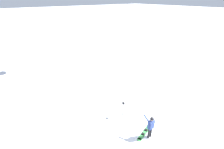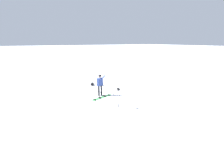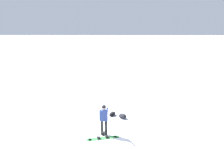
{
  "view_description": "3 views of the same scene",
  "coord_description": "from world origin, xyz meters",
  "px_view_note": "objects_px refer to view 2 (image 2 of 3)",
  "views": [
    {
      "loc": [
        -6.65,
        -4.05,
        8.28
      ],
      "look_at": [
        -0.87,
        3.54,
        3.39
      ],
      "focal_mm": 24.49,
      "sensor_mm": 36.0,
      "label": 1
    },
    {
      "loc": [
        3.77,
        9.59,
        4.13
      ],
      "look_at": [
        -0.78,
        1.34,
        1.9
      ],
      "focal_mm": 22.54,
      "sensor_mm": 36.0,
      "label": 2
    },
    {
      "loc": [
        -1.06,
        12.05,
        5.77
      ],
      "look_at": [
        -0.92,
        4.93,
        4.33
      ],
      "focal_mm": 37.97,
      "sensor_mm": 36.0,
      "label": 3
    }
  ],
  "objects_px": {
    "snowboard": "(102,97)",
    "camera_tripod": "(118,94)",
    "snowboarder": "(100,83)",
    "gear_bag_large": "(92,84)",
    "gear_bag_small": "(100,84)"
  },
  "relations": [
    {
      "from": "camera_tripod",
      "to": "snowboard",
      "type": "bearing_deg",
      "value": -85.71
    },
    {
      "from": "gear_bag_small",
      "to": "gear_bag_large",
      "type": "bearing_deg",
      "value": -34.3
    },
    {
      "from": "snowboarder",
      "to": "gear_bag_small",
      "type": "xyz_separation_m",
      "value": [
        -1.07,
        -2.35,
        -0.88
      ]
    },
    {
      "from": "gear_bag_large",
      "to": "gear_bag_small",
      "type": "bearing_deg",
      "value": 145.7
    },
    {
      "from": "snowboarder",
      "to": "snowboard",
      "type": "xyz_separation_m",
      "value": [
        0.04,
        0.43,
        -1.01
      ]
    },
    {
      "from": "gear_bag_large",
      "to": "snowboarder",
      "type": "bearing_deg",
      "value": 81.74
    },
    {
      "from": "snowboard",
      "to": "gear_bag_large",
      "type": "height_order",
      "value": "gear_bag_large"
    },
    {
      "from": "snowboard",
      "to": "camera_tripod",
      "type": "distance_m",
      "value": 2.29
    },
    {
      "from": "camera_tripod",
      "to": "gear_bag_small",
      "type": "xyz_separation_m",
      "value": [
        -0.95,
        -4.85,
        -0.8
      ]
    },
    {
      "from": "camera_tripod",
      "to": "gear_bag_small",
      "type": "distance_m",
      "value": 5.01
    },
    {
      "from": "snowboard",
      "to": "camera_tripod",
      "type": "relative_size",
      "value": 1.3
    },
    {
      "from": "snowboarder",
      "to": "snowboard",
      "type": "bearing_deg",
      "value": 84.68
    },
    {
      "from": "gear_bag_small",
      "to": "snowboarder",
      "type": "bearing_deg",
      "value": 65.55
    },
    {
      "from": "snowboarder",
      "to": "gear_bag_large",
      "type": "relative_size",
      "value": 2.59
    },
    {
      "from": "gear_bag_large",
      "to": "camera_tripod",
      "type": "xyz_separation_m",
      "value": [
        0.29,
        5.3,
        0.83
      ]
    }
  ]
}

